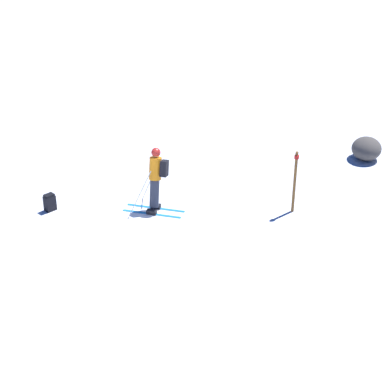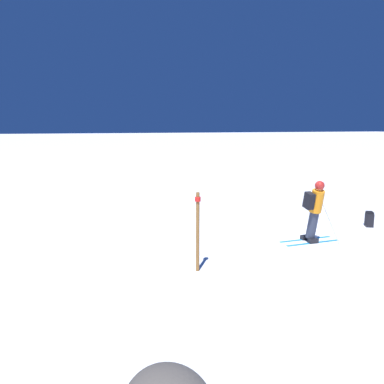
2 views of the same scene
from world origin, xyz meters
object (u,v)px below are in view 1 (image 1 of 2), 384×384
(skier, at_px, (156,176))
(exposed_boulder_0, at_px, (366,149))
(trail_marker, at_px, (295,179))
(spare_backpack, at_px, (50,202))

(skier, distance_m, exposed_boulder_0, 7.62)
(exposed_boulder_0, relative_size, trail_marker, 0.63)
(skier, xyz_separation_m, exposed_boulder_0, (-5.18, 5.56, -0.64))
(skier, relative_size, exposed_boulder_0, 1.60)
(spare_backpack, distance_m, exposed_boulder_0, 10.40)
(spare_backpack, height_order, trail_marker, trail_marker)
(skier, height_order, exposed_boulder_0, skier)
(exposed_boulder_0, xyz_separation_m, trail_marker, (4.30, -1.83, 0.63))
(skier, height_order, spare_backpack, skier)
(spare_backpack, xyz_separation_m, trail_marker, (-1.81, 6.59, 0.76))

